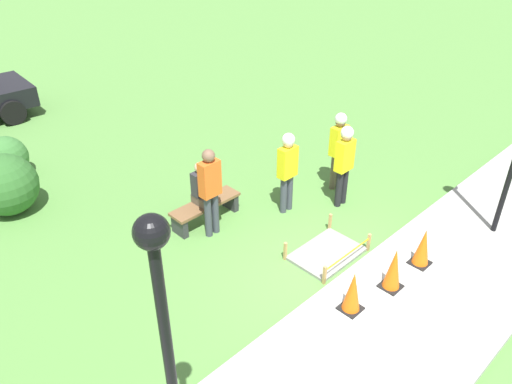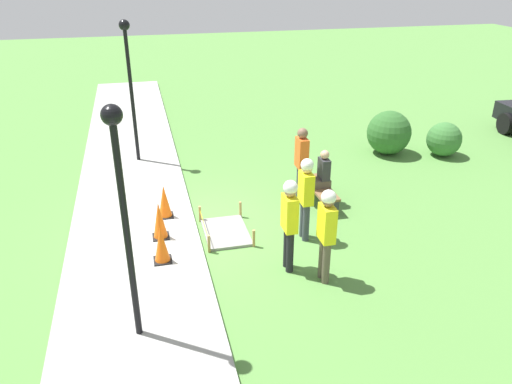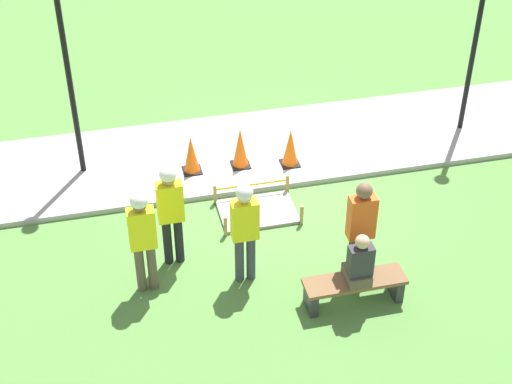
# 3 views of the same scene
# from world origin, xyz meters

# --- Properties ---
(ground_plane) EXTENTS (60.00, 60.00, 0.00)m
(ground_plane) POSITION_xyz_m (0.00, 0.00, 0.00)
(ground_plane) COLOR #51843D
(sidewalk) EXTENTS (28.00, 2.64, 0.10)m
(sidewalk) POSITION_xyz_m (0.00, -1.32, 0.05)
(sidewalk) COLOR #9E9E99
(sidewalk) RESTS_ON ground_plane
(wet_concrete_patch) EXTENTS (1.36, 0.96, 0.38)m
(wet_concrete_patch) POSITION_xyz_m (0.47, 0.58, 0.04)
(wet_concrete_patch) COLOR gray
(wet_concrete_patch) RESTS_ON ground_plane
(traffic_cone_near_patch) EXTENTS (0.34, 0.34, 0.75)m
(traffic_cone_near_patch) POSITION_xyz_m (-0.43, -0.61, 0.47)
(traffic_cone_near_patch) COLOR black
(traffic_cone_near_patch) RESTS_ON sidewalk
(traffic_cone_far_patch) EXTENTS (0.34, 0.34, 0.79)m
(traffic_cone_far_patch) POSITION_xyz_m (0.47, -0.78, 0.49)
(traffic_cone_far_patch) COLOR black
(traffic_cone_far_patch) RESTS_ON sidewalk
(traffic_cone_sidewalk_edge) EXTENTS (0.34, 0.34, 0.73)m
(traffic_cone_sidewalk_edge) POSITION_xyz_m (1.38, -0.80, 0.46)
(traffic_cone_sidewalk_edge) COLOR black
(traffic_cone_sidewalk_edge) RESTS_ON sidewalk
(park_bench) EXTENTS (1.53, 0.44, 0.44)m
(park_bench) POSITION_xyz_m (-0.42, 3.02, 0.31)
(park_bench) COLOR #2D2D33
(park_bench) RESTS_ON ground_plane
(person_seated_on_bench) EXTENTS (0.36, 0.44, 0.89)m
(person_seated_on_bench) POSITION_xyz_m (-0.44, 3.07, 0.79)
(person_seated_on_bench) COLOR brown
(person_seated_on_bench) RESTS_ON park_bench
(worker_supervisor) EXTENTS (0.40, 0.26, 1.78)m
(worker_supervisor) POSITION_xyz_m (1.04, 2.14, 1.06)
(worker_supervisor) COLOR #383D47
(worker_supervisor) RESTS_ON ground_plane
(worker_assistant) EXTENTS (0.40, 0.26, 1.80)m
(worker_assistant) POSITION_xyz_m (2.53, 2.01, 1.08)
(worker_assistant) COLOR brown
(worker_assistant) RESTS_ON ground_plane
(worker_trainee) EXTENTS (0.40, 0.26, 1.82)m
(worker_trainee) POSITION_xyz_m (2.05, 1.49, 1.09)
(worker_trainee) COLOR black
(worker_trainee) RESTS_ON ground_plane
(bystander_in_orange_shirt) EXTENTS (0.40, 0.24, 1.85)m
(bystander_in_orange_shirt) POSITION_xyz_m (-0.61, 2.59, 1.06)
(bystander_in_orange_shirt) COLOR #383D47
(bystander_in_orange_shirt) RESTS_ON ground_plane
(lamppost_far) EXTENTS (0.28, 0.28, 3.81)m
(lamppost_far) POSITION_xyz_m (-4.08, -1.10, 2.60)
(lamppost_far) COLOR black
(lamppost_far) RESTS_ON sidewalk
(shrub_rounded_near) EXTENTS (1.29, 1.29, 1.29)m
(shrub_rounded_near) POSITION_xyz_m (-3.11, 6.15, 0.64)
(shrub_rounded_near) COLOR #2D6028
(shrub_rounded_near) RESTS_ON ground_plane
(shrub_rounded_mid) EXTENTS (1.00, 1.00, 1.00)m
(shrub_rounded_mid) POSITION_xyz_m (-2.56, 7.65, 0.50)
(shrub_rounded_mid) COLOR #387033
(shrub_rounded_mid) RESTS_ON ground_plane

